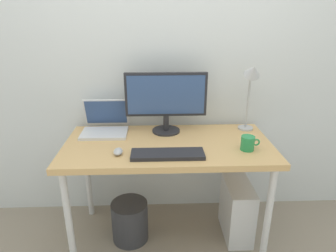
{
  "coord_description": "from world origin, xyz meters",
  "views": [
    {
      "loc": [
        -0.07,
        -1.78,
        1.56
      ],
      "look_at": [
        0.0,
        0.0,
        0.87
      ],
      "focal_mm": 31.48,
      "sensor_mm": 36.0,
      "label": 1
    }
  ],
  "objects_px": {
    "desk": "(168,152)",
    "mouse": "(118,152)",
    "laptop": "(105,124)",
    "keyboard": "(168,154)",
    "coffee_mug": "(248,143)",
    "desk_lamp": "(251,82)",
    "computer_tower": "(237,210)",
    "monitor": "(166,99)",
    "wastebasket": "(130,221)"
  },
  "relations": [
    {
      "from": "mouse",
      "to": "monitor",
      "type": "bearing_deg",
      "value": 49.25
    },
    {
      "from": "desk",
      "to": "laptop",
      "type": "distance_m",
      "value": 0.51
    },
    {
      "from": "keyboard",
      "to": "mouse",
      "type": "xyz_separation_m",
      "value": [
        -0.3,
        0.04,
        0.01
      ]
    },
    {
      "from": "coffee_mug",
      "to": "mouse",
      "type": "bearing_deg",
      "value": -177.87
    },
    {
      "from": "desk",
      "to": "mouse",
      "type": "xyz_separation_m",
      "value": [
        -0.31,
        -0.15,
        0.09
      ]
    },
    {
      "from": "desk_lamp",
      "to": "keyboard",
      "type": "xyz_separation_m",
      "value": [
        -0.59,
        -0.39,
        -0.35
      ]
    },
    {
      "from": "laptop",
      "to": "keyboard",
      "type": "distance_m",
      "value": 0.6
    },
    {
      "from": "desk",
      "to": "mouse",
      "type": "relative_size",
      "value": 15.21
    },
    {
      "from": "desk",
      "to": "monitor",
      "type": "xyz_separation_m",
      "value": [
        -0.01,
        0.2,
        0.32
      ]
    },
    {
      "from": "monitor",
      "to": "wastebasket",
      "type": "relative_size",
      "value": 1.9
    },
    {
      "from": "desk",
      "to": "keyboard",
      "type": "height_order",
      "value": "keyboard"
    },
    {
      "from": "keyboard",
      "to": "coffee_mug",
      "type": "height_order",
      "value": "coffee_mug"
    },
    {
      "from": "laptop",
      "to": "mouse",
      "type": "bearing_deg",
      "value": -70.05
    },
    {
      "from": "monitor",
      "to": "desk_lamp",
      "type": "bearing_deg",
      "value": 0.1
    },
    {
      "from": "monitor",
      "to": "coffee_mug",
      "type": "distance_m",
      "value": 0.63
    },
    {
      "from": "monitor",
      "to": "wastebasket",
      "type": "xyz_separation_m",
      "value": [
        -0.27,
        -0.23,
        -0.85
      ]
    },
    {
      "from": "mouse",
      "to": "coffee_mug",
      "type": "xyz_separation_m",
      "value": [
        0.8,
        0.03,
        0.03
      ]
    },
    {
      "from": "keyboard",
      "to": "mouse",
      "type": "relative_size",
      "value": 4.89
    },
    {
      "from": "desk",
      "to": "keyboard",
      "type": "bearing_deg",
      "value": -92.93
    },
    {
      "from": "laptop",
      "to": "desk_lamp",
      "type": "xyz_separation_m",
      "value": [
        1.03,
        -0.02,
        0.3
      ]
    },
    {
      "from": "wastebasket",
      "to": "mouse",
      "type": "bearing_deg",
      "value": -104.67
    },
    {
      "from": "laptop",
      "to": "computer_tower",
      "type": "height_order",
      "value": "laptop"
    },
    {
      "from": "desk_lamp",
      "to": "computer_tower",
      "type": "xyz_separation_m",
      "value": [
        -0.08,
        -0.21,
        -0.9
      ]
    },
    {
      "from": "keyboard",
      "to": "coffee_mug",
      "type": "relative_size",
      "value": 3.66
    },
    {
      "from": "monitor",
      "to": "computer_tower",
      "type": "xyz_separation_m",
      "value": [
        0.51,
        -0.21,
        -0.79
      ]
    },
    {
      "from": "monitor",
      "to": "keyboard",
      "type": "xyz_separation_m",
      "value": [
        -0.0,
        -0.39,
        -0.24
      ]
    },
    {
      "from": "mouse",
      "to": "computer_tower",
      "type": "bearing_deg",
      "value": 10.11
    },
    {
      "from": "laptop",
      "to": "computer_tower",
      "type": "distance_m",
      "value": 1.15
    },
    {
      "from": "desk",
      "to": "monitor",
      "type": "height_order",
      "value": "monitor"
    },
    {
      "from": "keyboard",
      "to": "computer_tower",
      "type": "height_order",
      "value": "keyboard"
    },
    {
      "from": "coffee_mug",
      "to": "wastebasket",
      "type": "relative_size",
      "value": 0.4
    },
    {
      "from": "laptop",
      "to": "desk",
      "type": "bearing_deg",
      "value": -26.09
    },
    {
      "from": "laptop",
      "to": "coffee_mug",
      "type": "height_order",
      "value": "laptop"
    },
    {
      "from": "desk",
      "to": "mouse",
      "type": "bearing_deg",
      "value": -153.65
    },
    {
      "from": "laptop",
      "to": "mouse",
      "type": "height_order",
      "value": "laptop"
    },
    {
      "from": "keyboard",
      "to": "computer_tower",
      "type": "bearing_deg",
      "value": 19.58
    },
    {
      "from": "laptop",
      "to": "wastebasket",
      "type": "bearing_deg",
      "value": -55.74
    },
    {
      "from": "computer_tower",
      "to": "desk_lamp",
      "type": "bearing_deg",
      "value": 68.98
    },
    {
      "from": "computer_tower",
      "to": "wastebasket",
      "type": "relative_size",
      "value": 1.4
    },
    {
      "from": "laptop",
      "to": "coffee_mug",
      "type": "xyz_separation_m",
      "value": [
        0.94,
        -0.34,
        -0.01
      ]
    },
    {
      "from": "desk",
      "to": "laptop",
      "type": "relative_size",
      "value": 4.28
    },
    {
      "from": "mouse",
      "to": "laptop",
      "type": "bearing_deg",
      "value": 109.95
    },
    {
      "from": "mouse",
      "to": "computer_tower",
      "type": "height_order",
      "value": "mouse"
    },
    {
      "from": "wastebasket",
      "to": "coffee_mug",
      "type": "bearing_deg",
      "value": -7.04
    },
    {
      "from": "desk_lamp",
      "to": "monitor",
      "type": "bearing_deg",
      "value": -179.9
    },
    {
      "from": "monitor",
      "to": "wastebasket",
      "type": "distance_m",
      "value": 0.92
    },
    {
      "from": "computer_tower",
      "to": "coffee_mug",
      "type": "bearing_deg",
      "value": -94.84
    },
    {
      "from": "keyboard",
      "to": "laptop",
      "type": "bearing_deg",
      "value": 136.76
    },
    {
      "from": "keyboard",
      "to": "wastebasket",
      "type": "height_order",
      "value": "keyboard"
    },
    {
      "from": "desk",
      "to": "coffee_mug",
      "type": "bearing_deg",
      "value": -14.02
    }
  ]
}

